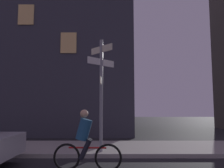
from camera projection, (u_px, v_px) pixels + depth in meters
name	position (u px, v px, depth m)	size (l,w,h in m)	color
sidewalk_kerb	(99.00, 148.00, 9.10)	(40.00, 3.08, 0.14)	#9E9991
signpost	(102.00, 85.00, 8.26)	(0.92, 1.19, 3.99)	gray
cyclist	(86.00, 142.00, 6.08)	(1.82, 0.34, 1.61)	black
building_left_block	(49.00, 45.00, 17.81)	(12.45, 9.22, 13.02)	#383842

